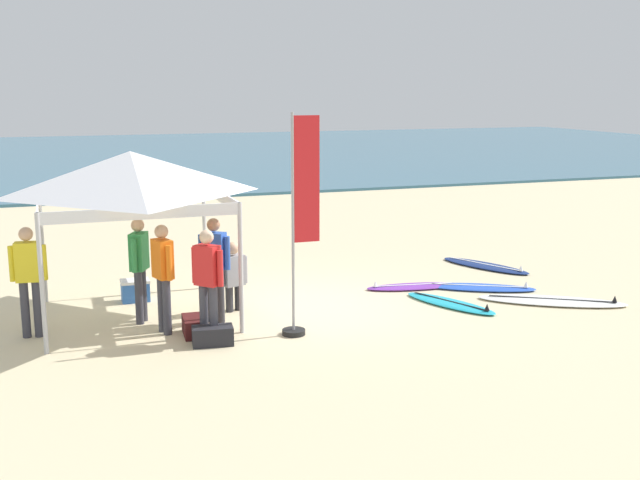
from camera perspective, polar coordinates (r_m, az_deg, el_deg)
ground_plane at (r=13.38m, az=-0.88°, el=-5.04°), size 80.00×80.00×0.00m
sea at (r=44.42m, az=-14.15°, el=6.13°), size 80.00×36.00×0.10m
canopy_tent at (r=12.79m, az=-13.84°, el=4.79°), size 3.00×3.00×2.75m
surfboard_cyan at (r=13.71m, az=9.65°, el=-4.64°), size 1.21×1.93×0.19m
surfboard_navy at (r=16.69m, az=12.16°, el=-1.87°), size 1.39×2.16×0.19m
surfboard_white at (r=14.28m, az=16.84°, el=-4.33°), size 2.55×1.92×0.19m
surfboard_purple at (r=14.75m, az=6.88°, el=-3.43°), size 1.87×0.75×0.19m
surfboard_blue at (r=14.89m, az=11.78°, el=-3.45°), size 2.10×1.49×0.19m
person_blue at (r=12.48m, az=-7.83°, el=-1.66°), size 0.45×0.39×1.71m
person_orange at (r=12.03m, az=-11.56°, el=-2.27°), size 0.31×0.53×1.71m
person_yellow at (r=12.40m, az=-20.77°, el=-2.38°), size 0.55×0.27×1.71m
person_red at (r=11.49m, az=-8.32°, el=-2.80°), size 0.41×0.43×1.71m
person_green at (r=12.66m, az=-13.24°, el=-1.67°), size 0.35×0.51×1.71m
person_grey at (r=13.12m, az=-6.44°, el=-2.48°), size 0.53×0.32×1.20m
banner_flag at (r=11.62m, az=-1.48°, el=0.43°), size 0.60×0.36×3.40m
gear_bag_near_tent at (r=12.07m, az=-9.32°, el=-6.33°), size 0.36×0.62×0.28m
gear_bag_by_pole at (r=11.59m, az=-7.96°, el=-7.04°), size 0.63×0.39×0.28m
cooler_box at (r=14.13m, az=-13.52°, el=-3.65°), size 0.50×0.36×0.39m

